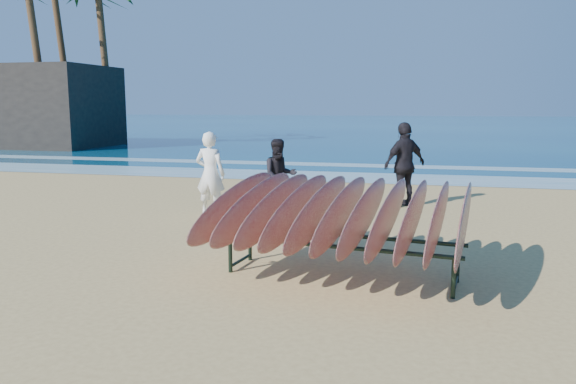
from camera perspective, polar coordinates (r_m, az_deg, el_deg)
name	(u,v)px	position (r m, az deg, el deg)	size (l,w,h in m)	color
ground	(275,266)	(8.13, -1.31, -7.50)	(120.00, 120.00, 0.00)	tan
ocean	(402,125)	(62.61, 11.54, 6.70)	(160.00, 160.00, 0.00)	navy
foam_near	(355,177)	(17.80, 6.82, 1.51)	(160.00, 160.00, 0.00)	white
foam_far	(366,165)	(21.26, 7.89, 2.69)	(160.00, 160.00, 0.00)	white
surfboard_rack	(341,213)	(7.43, 5.44, -2.15)	(3.51, 3.18, 1.39)	black
person_white	(210,174)	(11.68, -7.90, 1.85)	(0.63, 0.42, 1.74)	white
person_dark_a	(280,176)	(11.96, -0.87, 1.67)	(0.76, 0.59, 1.56)	black
person_dark_b	(405,165)	(12.87, 11.76, 2.75)	(1.11, 0.46, 1.90)	black
building	(21,107)	(34.00, -25.51, 7.83)	(9.60, 5.33, 4.26)	#2D2823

